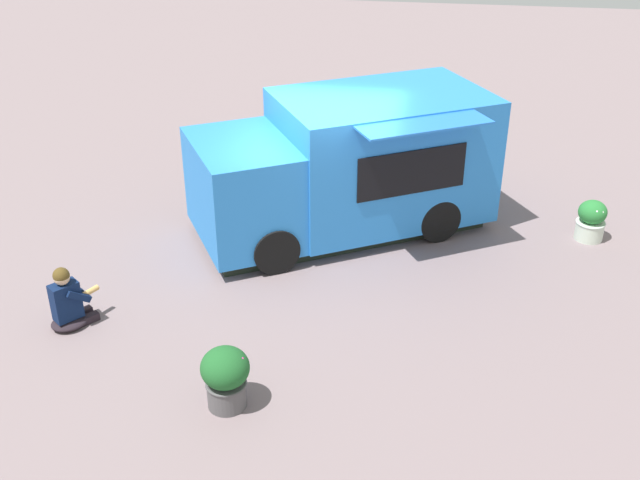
{
  "coord_description": "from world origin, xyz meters",
  "views": [
    {
      "loc": [
        -11.1,
        -1.75,
        6.14
      ],
      "look_at": [
        -1.35,
        -0.23,
        0.78
      ],
      "focal_mm": 43.1,
      "sensor_mm": 36.0,
      "label": 1
    }
  ],
  "objects_px": {
    "person_customer": "(68,303)",
    "planter_flowering_far": "(591,220)",
    "planter_flowering_near": "(226,376)",
    "food_truck": "(348,168)"
  },
  "relations": [
    {
      "from": "planter_flowering_near",
      "to": "food_truck",
      "type": "bearing_deg",
      "value": -9.92
    },
    {
      "from": "food_truck",
      "to": "person_customer",
      "type": "xyz_separation_m",
      "value": [
        -3.55,
        3.42,
        -0.72
      ]
    },
    {
      "from": "food_truck",
      "to": "person_customer",
      "type": "height_order",
      "value": "food_truck"
    },
    {
      "from": "planter_flowering_far",
      "to": "food_truck",
      "type": "bearing_deg",
      "value": 92.65
    },
    {
      "from": "person_customer",
      "to": "planter_flowering_far",
      "type": "distance_m",
      "value": 8.36
    },
    {
      "from": "planter_flowering_near",
      "to": "planter_flowering_far",
      "type": "xyz_separation_m",
      "value": [
        5.03,
        -4.9,
        -0.08
      ]
    },
    {
      "from": "food_truck",
      "to": "planter_flowering_near",
      "type": "height_order",
      "value": "food_truck"
    },
    {
      "from": "person_customer",
      "to": "planter_flowering_near",
      "type": "bearing_deg",
      "value": -116.64
    },
    {
      "from": "food_truck",
      "to": "planter_flowering_near",
      "type": "bearing_deg",
      "value": 170.08
    },
    {
      "from": "food_truck",
      "to": "planter_flowering_far",
      "type": "relative_size",
      "value": 7.55
    }
  ]
}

